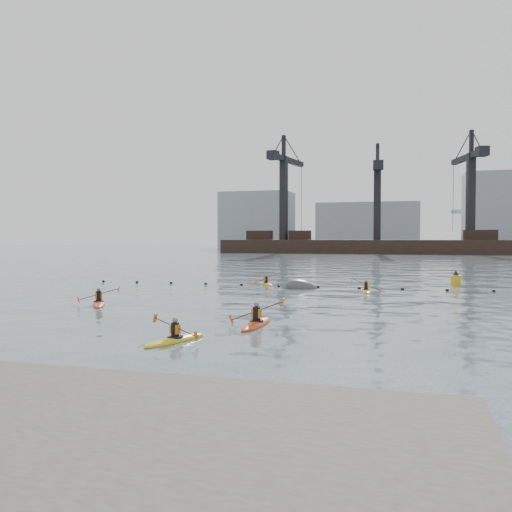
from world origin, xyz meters
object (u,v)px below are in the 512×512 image
(kayaker_1, at_px, (175,339))
(mooring_buoy, at_px, (302,288))
(kayaker_3, at_px, (366,291))
(kayaker_2, at_px, (99,303))
(nav_buoy, at_px, (456,280))
(kayaker_0, at_px, (256,323))
(kayaker_5, at_px, (266,284))

(kayaker_1, height_order, mooring_buoy, kayaker_1)
(kayaker_3, bearing_deg, kayaker_2, -152.05)
(nav_buoy, bearing_deg, kayaker_2, -137.99)
(nav_buoy, bearing_deg, kayaker_0, -113.25)
(kayaker_1, bearing_deg, kayaker_3, 93.37)
(kayaker_0, bearing_deg, kayaker_1, -112.16)
(kayaker_2, relative_size, mooring_buoy, 1.31)
(kayaker_2, xyz_separation_m, mooring_buoy, (8.92, 12.32, -0.10))
(mooring_buoy, height_order, nav_buoy, nav_buoy)
(mooring_buoy, bearing_deg, kayaker_1, -91.21)
(kayaker_5, bearing_deg, mooring_buoy, -68.22)
(kayaker_1, xyz_separation_m, kayaker_5, (-2.83, 23.14, -0.01))
(kayaker_5, relative_size, nav_buoy, 1.98)
(kayaker_0, distance_m, mooring_buoy, 16.75)
(kayaker_3, distance_m, mooring_buoy, 4.83)
(kayaker_1, bearing_deg, nav_buoy, 84.69)
(kayaker_1, bearing_deg, kayaker_2, 152.70)
(mooring_buoy, distance_m, nav_buoy, 12.26)
(kayaker_5, bearing_deg, kayaker_1, -116.54)
(kayaker_1, xyz_separation_m, kayaker_2, (-8.48, 8.56, 0.01))
(kayaker_0, distance_m, kayaker_1, 4.56)
(kayaker_0, xyz_separation_m, mooring_buoy, (-1.37, 16.69, -0.11))
(kayaker_5, height_order, mooring_buoy, kayaker_5)
(nav_buoy, bearing_deg, mooring_buoy, -153.07)
(kayaker_2, distance_m, kayaker_3, 17.57)
(mooring_buoy, bearing_deg, kayaker_0, -85.31)
(kayaker_0, distance_m, kayaker_5, 19.51)
(kayaker_0, bearing_deg, kayaker_5, 104.99)
(kayaker_2, distance_m, nav_buoy, 26.71)
(kayaker_5, bearing_deg, kayaker_2, -144.68)
(kayaker_3, distance_m, kayaker_5, 8.67)
(kayaker_1, height_order, kayaker_3, kayaker_3)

